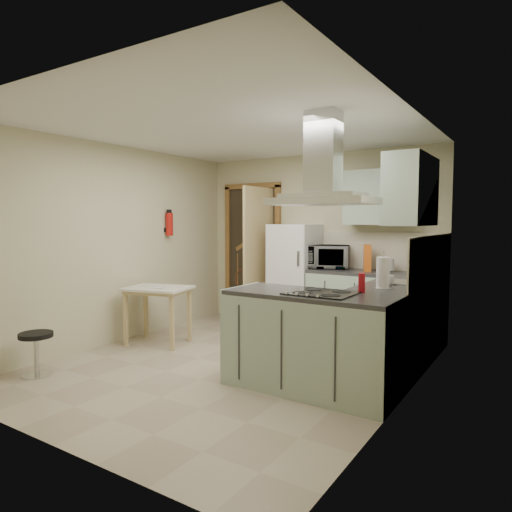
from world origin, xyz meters
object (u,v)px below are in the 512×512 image
Objects in this scene: peninsula at (311,341)px; bentwood_chair at (241,300)px; drop_leaf_table at (158,315)px; microwave at (328,257)px; fridge at (295,277)px; stool at (36,354)px; extractor_hood at (323,201)px.

bentwood_chair is (-1.99, 1.75, -0.07)m from peninsula.
drop_leaf_table is 2.38m from microwave.
fridge is at bearing 41.35° from drop_leaf_table.
stool is 0.76× the size of microwave.
bentwood_chair is at bearing -163.29° from fridge.
stool is at bearing -110.02° from drop_leaf_table.
peninsula is 1.27m from extractor_hood.
extractor_hood is at bearing 23.88° from stool.
extractor_hood reaches higher than fridge.
peninsula is at bearing -58.26° from fridge.
drop_leaf_table is at bearing 170.48° from peninsula.
bentwood_chair is at bearing 174.45° from microwave.
drop_leaf_table is at bearing -152.32° from microwave.
drop_leaf_table is (-1.10, -1.59, -0.39)m from fridge.
peninsula is 2.02× the size of drop_leaf_table.
fridge is 2.57m from extractor_hood.
extractor_hood is 1.57× the size of microwave.
bentwood_chair is 1.75× the size of stool.
bentwood_chair reaches higher than drop_leaf_table.
stool is (-2.48, -1.14, -0.23)m from peninsula.
drop_leaf_table is 1.75× the size of stool.
bentwood_chair reaches higher than stool.
drop_leaf_table is 1.40m from bentwood_chair.
bentwood_chair is 1.33× the size of microwave.
stool is at bearing -155.27° from peninsula.
fridge is 3.42× the size of stool.
peninsula is 2.36m from drop_leaf_table.
peninsula reaches higher than bentwood_chair.
drop_leaf_table is 1.34× the size of microwave.
drop_leaf_table is at bearing 170.87° from extractor_hood.
microwave is at bearing 61.49° from stool.
drop_leaf_table is 1.00× the size of bentwood_chair.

